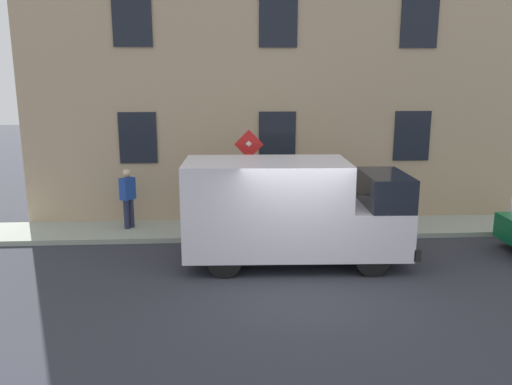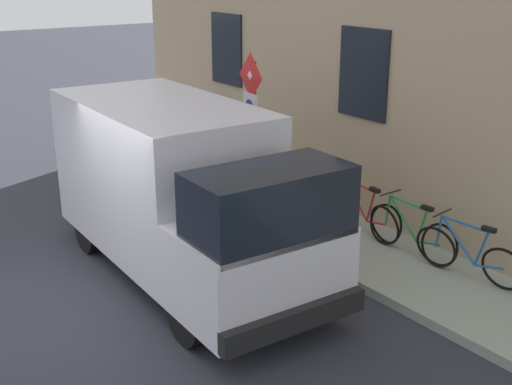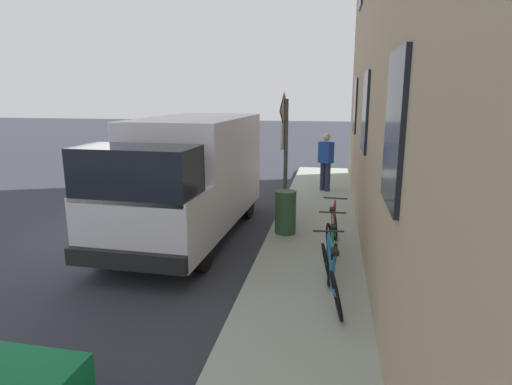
# 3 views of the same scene
# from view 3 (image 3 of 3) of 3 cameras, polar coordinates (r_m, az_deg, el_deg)

# --- Properties ---
(ground_plane) EXTENTS (80.00, 80.00, 0.00)m
(ground_plane) POSITION_cam_3_polar(r_m,az_deg,el_deg) (9.90, -15.34, -5.12)
(ground_plane) COLOR #2F313A
(sidewalk_slab) EXTENTS (1.87, 16.97, 0.14)m
(sidewalk_slab) POSITION_cam_3_polar(r_m,az_deg,el_deg) (8.96, 7.53, -6.21)
(sidewalk_slab) COLOR #9DA696
(sidewalk_slab) RESTS_ON ground_plane
(building_facade) EXTENTS (0.75, 14.97, 8.31)m
(building_facade) POSITION_cam_3_polar(r_m,az_deg,el_deg) (8.59, 17.54, 20.18)
(building_facade) COLOR tan
(building_facade) RESTS_ON ground_plane
(sign_post_stacked) EXTENTS (0.18, 0.56, 2.78)m
(sign_post_stacked) POSITION_cam_3_polar(r_m,az_deg,el_deg) (9.50, 3.77, 7.01)
(sign_post_stacked) COLOR #474C47
(sign_post_stacked) RESTS_ON sidewalk_slab
(delivery_van) EXTENTS (2.20, 5.40, 2.50)m
(delivery_van) POSITION_cam_3_polar(r_m,az_deg,el_deg) (9.14, -8.94, 2.33)
(delivery_van) COLOR white
(delivery_van) RESTS_ON ground_plane
(bicycle_blue) EXTENTS (0.50, 1.72, 0.89)m
(bicycle_blue) POSITION_cam_3_polar(r_m,az_deg,el_deg) (6.21, 9.96, -10.85)
(bicycle_blue) COLOR black
(bicycle_blue) RESTS_ON sidewalk_slab
(bicycle_green) EXTENTS (0.46, 1.71, 0.89)m
(bicycle_green) POSITION_cam_3_polar(r_m,az_deg,el_deg) (7.18, 10.04, -7.49)
(bicycle_green) COLOR black
(bicycle_green) RESTS_ON sidewalk_slab
(bicycle_red) EXTENTS (0.46, 1.72, 0.89)m
(bicycle_red) POSITION_cam_3_polar(r_m,az_deg,el_deg) (8.17, 10.10, -4.94)
(bicycle_red) COLOR black
(bicycle_red) RESTS_ON sidewalk_slab
(pedestrian) EXTENTS (0.48, 0.45, 1.72)m
(pedestrian) POSITION_cam_3_polar(r_m,az_deg,el_deg) (12.96, 9.25, 4.28)
(pedestrian) COLOR #262B47
(pedestrian) RESTS_ON sidewalk_slab
(litter_bin) EXTENTS (0.44, 0.44, 0.90)m
(litter_bin) POSITION_cam_3_polar(r_m,az_deg,el_deg) (8.97, 3.94, -2.61)
(litter_bin) COLOR #2D5133
(litter_bin) RESTS_ON sidewalk_slab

